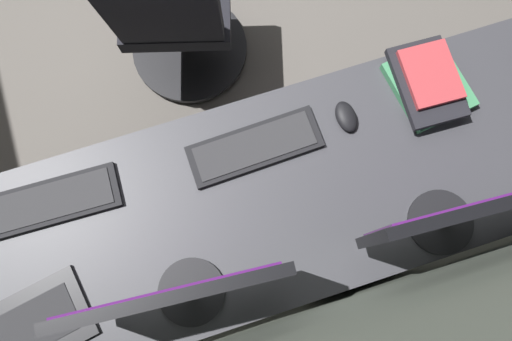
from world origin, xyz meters
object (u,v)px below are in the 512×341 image
object	(u,v)px
keyboard_spare	(255,147)
book_stack_near	(428,83)
monitor_primary	(476,211)
keyboard_main	(51,202)
office_chair	(176,17)
drawer_pedestal	(318,204)
mouse_main	(346,116)
monitor_secondary	(179,294)

from	to	relation	value
keyboard_spare	book_stack_near	xyz separation A→B (m)	(-0.59, -0.03, 0.02)
book_stack_near	monitor_primary	bearing A→B (deg)	73.58
monitor_primary	keyboard_main	bearing A→B (deg)	-20.64
keyboard_spare	office_chair	bearing A→B (deg)	-80.50
drawer_pedestal	mouse_main	bearing A→B (deg)	-118.91
keyboard_spare	book_stack_near	bearing A→B (deg)	-177.46
monitor_primary	keyboard_spare	size ratio (longest dim) A/B	1.37
office_chair	keyboard_spare	bearing A→B (deg)	99.50
drawer_pedestal	monitor_secondary	distance (m)	0.82
mouse_main	office_chair	world-z (taller)	office_chair
keyboard_main	mouse_main	distance (m)	0.95
keyboard_spare	office_chair	world-z (taller)	office_chair
drawer_pedestal	keyboard_spare	world-z (taller)	keyboard_spare
monitor_secondary	keyboard_main	bearing A→B (deg)	-49.00
mouse_main	office_chair	xyz separation A→B (m)	(0.42, -0.68, -0.29)
monitor_primary	keyboard_main	size ratio (longest dim) A/B	1.37
monitor_primary	monitor_secondary	xyz separation A→B (m)	(0.78, -0.03, -0.01)
keyboard_spare	office_chair	distance (m)	0.75
keyboard_main	mouse_main	xyz separation A→B (m)	(-0.95, 0.02, 0.01)
mouse_main	office_chair	size ratio (longest dim) A/B	0.11
mouse_main	book_stack_near	bearing A→B (deg)	-175.59
keyboard_main	book_stack_near	bearing A→B (deg)	-179.91
monitor_secondary	office_chair	xyz separation A→B (m)	(-0.20, -1.05, -0.51)
monitor_primary	mouse_main	distance (m)	0.49
office_chair	monitor_primary	bearing A→B (deg)	118.28
monitor_secondary	keyboard_spare	distance (m)	0.53
keyboard_main	mouse_main	world-z (taller)	mouse_main
keyboard_main	monitor_secondary	bearing A→B (deg)	131.00
drawer_pedestal	book_stack_near	distance (m)	0.61
keyboard_main	office_chair	bearing A→B (deg)	-128.90
mouse_main	book_stack_near	xyz separation A→B (m)	(-0.28, -0.02, 0.02)
office_chair	mouse_main	bearing A→B (deg)	121.75
keyboard_spare	book_stack_near	world-z (taller)	book_stack_near
mouse_main	drawer_pedestal	bearing A→B (deg)	61.09
keyboard_spare	office_chair	xyz separation A→B (m)	(0.11, -0.68, -0.28)
monitor_secondary	office_chair	size ratio (longest dim) A/B	0.58
drawer_pedestal	mouse_main	size ratio (longest dim) A/B	6.68
monitor_secondary	keyboard_spare	xyz separation A→B (m)	(-0.31, -0.36, -0.22)
monitor_secondary	keyboard_main	xyz separation A→B (m)	(0.34, -0.39, -0.22)
monitor_primary	keyboard_spare	distance (m)	0.66
monitor_secondary	mouse_main	world-z (taller)	monitor_secondary
drawer_pedestal	monitor_primary	xyz separation A→B (m)	(-0.27, 0.20, 0.63)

